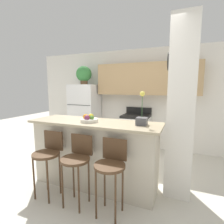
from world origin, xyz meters
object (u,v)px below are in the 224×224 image
at_px(bar_stool_left, 48,154).
at_px(orchid_vase, 142,118).
at_px(bar_stool_right, 111,166).
at_px(fruit_bowl, 89,119).
at_px(potted_plant_on_fridge, 84,74).
at_px(refrigerator, 85,115).
at_px(bar_stool_mid, 77,159).
at_px(trash_bin, 101,141).
at_px(stove_range, 136,133).

distance_m(bar_stool_left, orchid_vase, 1.45).
relative_size(bar_stool_right, fruit_bowl, 3.48).
relative_size(potted_plant_on_fridge, orchid_vase, 1.03).
bearing_deg(bar_stool_left, fruit_bowl, 45.43).
distance_m(bar_stool_left, fruit_bowl, 0.78).
height_order(refrigerator, bar_stool_mid, refrigerator).
height_order(bar_stool_right, orchid_vase, orchid_vase).
bearing_deg(fruit_bowl, potted_plant_on_fridge, 123.00).
xyz_separation_m(refrigerator, trash_bin, (0.59, -0.20, -0.64)).
distance_m(refrigerator, stove_range, 1.50).
distance_m(fruit_bowl, trash_bin, 1.96).
xyz_separation_m(refrigerator, bar_stool_left, (0.75, -2.27, -0.20)).
bearing_deg(bar_stool_right, stove_range, 97.01).
relative_size(bar_stool_mid, trash_bin, 2.48).
bearing_deg(fruit_bowl, bar_stool_mid, -82.47).
height_order(stove_range, fruit_bowl, fruit_bowl).
xyz_separation_m(bar_stool_left, bar_stool_mid, (0.49, 0.00, 0.00)).
bearing_deg(potted_plant_on_fridge, bar_stool_right, -52.55).
height_order(bar_stool_right, fruit_bowl, fruit_bowl).
xyz_separation_m(refrigerator, fruit_bowl, (1.19, -1.83, 0.27)).
bearing_deg(bar_stool_mid, stove_range, 84.73).
xyz_separation_m(stove_range, bar_stool_left, (-0.70, -2.29, 0.17)).
distance_m(bar_stool_right, fruit_bowl, 0.85).
distance_m(potted_plant_on_fridge, orchid_vase, 2.75).
bearing_deg(potted_plant_on_fridge, refrigerator, -59.22).
xyz_separation_m(bar_stool_mid, potted_plant_on_fridge, (-1.24, 2.27, 1.30)).
bearing_deg(potted_plant_on_fridge, fruit_bowl, -57.00).
xyz_separation_m(bar_stool_left, bar_stool_right, (0.98, 0.00, 0.00)).
bearing_deg(fruit_bowl, trash_bin, 110.21).
height_order(stove_range, trash_bin, stove_range).
xyz_separation_m(bar_stool_left, potted_plant_on_fridge, (-0.75, 2.27, 1.30)).
bearing_deg(orchid_vase, stove_range, 106.93).
bearing_deg(stove_range, bar_stool_right, -82.99).
relative_size(refrigerator, stove_range, 1.55).
distance_m(stove_range, potted_plant_on_fridge, 2.07).
bearing_deg(stove_range, trash_bin, -165.76).
bearing_deg(bar_stool_right, bar_stool_left, 180.00).
relative_size(refrigerator, potted_plant_on_fridge, 3.39).
bearing_deg(refrigerator, bar_stool_right, -52.55).
height_order(fruit_bowl, trash_bin, fruit_bowl).
xyz_separation_m(bar_stool_mid, fruit_bowl, (-0.06, 0.44, 0.47)).
height_order(refrigerator, stove_range, refrigerator).
distance_m(bar_stool_left, bar_stool_right, 0.98).
bearing_deg(stove_range, fruit_bowl, -98.29).
distance_m(orchid_vase, fruit_bowl, 0.81).
height_order(bar_stool_left, orchid_vase, orchid_vase).
bearing_deg(fruit_bowl, orchid_vase, 6.47).
height_order(stove_range, bar_stool_mid, stove_range).
distance_m(bar_stool_left, trash_bin, 2.12).
bearing_deg(trash_bin, refrigerator, 161.16).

